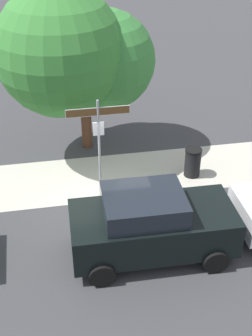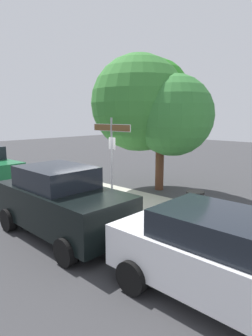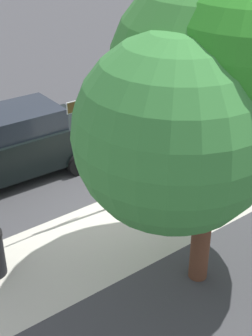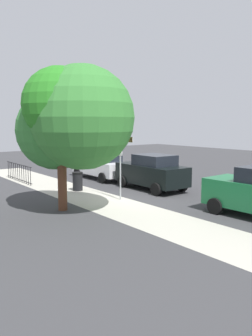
{
  "view_description": "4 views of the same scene",
  "coord_description": "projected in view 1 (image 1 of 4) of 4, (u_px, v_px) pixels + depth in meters",
  "views": [
    {
      "loc": [
        -1.18,
        -10.82,
        8.32
      ],
      "look_at": [
        0.79,
        0.06,
        1.08
      ],
      "focal_mm": 48.0,
      "sensor_mm": 36.0,
      "label": 1
    },
    {
      "loc": [
        7.32,
        -6.67,
        3.22
      ],
      "look_at": [
        -0.05,
        1.27,
        1.25
      ],
      "focal_mm": 30.66,
      "sensor_mm": 36.0,
      "label": 2
    },
    {
      "loc": [
        5.49,
        8.33,
        6.43
      ],
      "look_at": [
        0.02,
        1.14,
        1.46
      ],
      "focal_mm": 51.02,
      "sensor_mm": 36.0,
      "label": 3
    },
    {
      "loc": [
        -12.33,
        9.7,
        3.54
      ],
      "look_at": [
        -0.27,
        0.33,
        1.51
      ],
      "focal_mm": 36.34,
      "sensor_mm": 36.0,
      "label": 4
    }
  ],
  "objects": [
    {
      "name": "sidewalk_strip",
      "position": [
        155.0,
        171.0,
        15.01
      ],
      "size": [
        24.0,
        2.6,
        0.0
      ],
      "primitive_type": "cube",
      "color": "#B1AE9F",
      "rests_on": "ground_plane"
    },
    {
      "name": "car_black",
      "position": [
        151.0,
        224.0,
        11.29
      ],
      "size": [
        4.17,
        2.08,
        1.89
      ],
      "rotation": [
        0.0,
        0.0,
        -0.02
      ],
      "color": "black",
      "rests_on": "ground_plane"
    },
    {
      "name": "street_sign",
      "position": [
        99.0,
        130.0,
        12.75
      ],
      "size": [
        1.81,
        0.07,
        3.17
      ],
      "color": "#9EA0A5",
      "rests_on": "ground_plane"
    },
    {
      "name": "ground_plane",
      "position": [
        101.0,
        201.0,
        13.64
      ],
      "size": [
        60.0,
        60.0,
        0.0
      ],
      "primitive_type": "plane",
      "color": "#38383A"
    },
    {
      "name": "shade_tree",
      "position": [
        74.0,
        50.0,
        14.15
      ],
      "size": [
        5.15,
        4.29,
        5.79
      ],
      "color": "#533120",
      "rests_on": "ground_plane"
    },
    {
      "name": "trash_bin",
      "position": [
        193.0,
        162.0,
        14.58
      ],
      "size": [
        0.55,
        0.55,
        0.98
      ],
      "color": "black",
      "rests_on": "ground_plane"
    }
  ]
}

